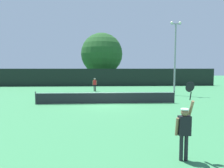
{
  "coord_description": "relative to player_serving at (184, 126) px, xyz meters",
  "views": [
    {
      "loc": [
        -0.36,
        -16.47,
        2.99
      ],
      "look_at": [
        0.68,
        3.6,
        1.37
      ],
      "focal_mm": 31.86,
      "sensor_mm": 36.0,
      "label": 1
    }
  ],
  "objects": [
    {
      "name": "player_receiving",
      "position": [
        -3.54,
        19.43,
        -0.11
      ],
      "size": [
        0.57,
        0.24,
        1.66
      ],
      "rotation": [
        0.0,
        0.0,
        3.14
      ],
      "color": "red",
      "rests_on": "ground"
    },
    {
      "name": "player_serving",
      "position": [
        0.0,
        0.0,
        0.0
      ],
      "size": [
        0.68,
        0.4,
        2.55
      ],
      "color": "black",
      "rests_on": "ground"
    },
    {
      "name": "ground_plane",
      "position": [
        -2.28,
        10.37,
        -1.13
      ],
      "size": [
        120.0,
        120.0,
        0.0
      ],
      "primitive_type": "plane",
      "color": "#387F4C"
    },
    {
      "name": "tennis_ball",
      "position": [
        -0.09,
        12.22,
        -1.1
      ],
      "size": [
        0.07,
        0.07,
        0.07
      ],
      "primitive_type": "sphere",
      "color": "#CCE033",
      "rests_on": "ground"
    },
    {
      "name": "parked_car_mid",
      "position": [
        4.57,
        33.06,
        -0.35
      ],
      "size": [
        2.12,
        4.29,
        1.69
      ],
      "rotation": [
        0.0,
        0.0,
        -0.05
      ],
      "color": "#B7B7BC",
      "rests_on": "ground"
    },
    {
      "name": "tennis_net",
      "position": [
        -2.28,
        10.37,
        -0.62
      ],
      "size": [
        11.68,
        0.08,
        1.07
      ],
      "color": "#232328",
      "rests_on": "ground"
    },
    {
      "name": "parked_car_near",
      "position": [
        -0.87,
        33.41,
        -0.35
      ],
      "size": [
        2.16,
        4.31,
        1.69
      ],
      "rotation": [
        0.0,
        0.0,
        -0.06
      ],
      "color": "navy",
      "rests_on": "ground"
    },
    {
      "name": "light_pole",
      "position": [
        5.3,
        15.17,
        3.42
      ],
      "size": [
        1.18,
        0.28,
        7.97
      ],
      "color": "gray",
      "rests_on": "ground"
    },
    {
      "name": "perimeter_fence",
      "position": [
        -2.28,
        26.89,
        0.32
      ],
      "size": [
        37.57,
        0.12,
        2.89
      ],
      "primitive_type": "cube",
      "color": "black",
      "rests_on": "ground"
    },
    {
      "name": "large_tree",
      "position": [
        -2.61,
        32.86,
        4.59
      ],
      "size": [
        8.04,
        8.04,
        9.75
      ],
      "color": "brown",
      "rests_on": "ground"
    }
  ]
}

